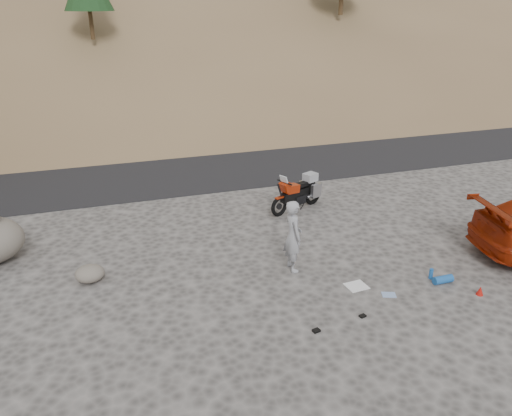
# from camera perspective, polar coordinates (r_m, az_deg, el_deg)

# --- Properties ---
(ground) EXTENTS (140.00, 140.00, 0.00)m
(ground) POSITION_cam_1_polar(r_m,az_deg,el_deg) (11.63, 6.54, -7.00)
(ground) COLOR #403D3B
(ground) RESTS_ON ground
(road) EXTENTS (120.00, 7.00, 0.05)m
(road) POSITION_cam_1_polar(r_m,az_deg,el_deg) (19.51, -4.42, 5.52)
(road) COLOR black
(road) RESTS_ON ground
(motorcycle) EXTENTS (1.90, 1.04, 1.20)m
(motorcycle) POSITION_cam_1_polar(r_m,az_deg,el_deg) (14.67, 4.94, 1.76)
(motorcycle) COLOR black
(motorcycle) RESTS_ON ground
(man) EXTENTS (0.41, 0.62, 1.69)m
(man) POSITION_cam_1_polar(r_m,az_deg,el_deg) (11.62, 4.13, -6.92)
(man) COLOR #939498
(man) RESTS_ON ground
(small_rock) EXTENTS (0.71, 0.66, 0.38)m
(small_rock) POSITION_cam_1_polar(r_m,az_deg,el_deg) (11.61, -18.47, -7.12)
(small_rock) COLOR #57534A
(small_rock) RESTS_ON ground
(gear_white_cloth) EXTENTS (0.48, 0.43, 0.01)m
(gear_white_cloth) POSITION_cam_1_polar(r_m,az_deg,el_deg) (11.14, 11.40, -8.74)
(gear_white_cloth) COLOR white
(gear_white_cloth) RESTS_ON ground
(gear_blue_mat) EXTENTS (0.45, 0.18, 0.18)m
(gear_blue_mat) POSITION_cam_1_polar(r_m,az_deg,el_deg) (11.73, 20.58, -7.66)
(gear_blue_mat) COLOR #1A54A0
(gear_blue_mat) RESTS_ON ground
(gear_bottle) EXTENTS (0.11, 0.11, 0.24)m
(gear_bottle) POSITION_cam_1_polar(r_m,az_deg,el_deg) (11.81, 19.37, -7.11)
(gear_bottle) COLOR #1A54A0
(gear_bottle) RESTS_ON ground
(gear_funnel) EXTENTS (0.19, 0.19, 0.19)m
(gear_funnel) POSITION_cam_1_polar(r_m,az_deg,el_deg) (11.59, 24.24, -8.61)
(gear_funnel) COLOR #AF130B
(gear_funnel) RESTS_ON ground
(gear_glove_a) EXTENTS (0.15, 0.12, 0.04)m
(gear_glove_a) POSITION_cam_1_polar(r_m,az_deg,el_deg) (10.20, 12.09, -11.97)
(gear_glove_a) COLOR black
(gear_glove_a) RESTS_ON ground
(gear_glove_b) EXTENTS (0.16, 0.13, 0.05)m
(gear_glove_b) POSITION_cam_1_polar(r_m,az_deg,el_deg) (9.66, 6.90, -13.74)
(gear_glove_b) COLOR black
(gear_glove_b) RESTS_ON ground
(gear_blue_cloth) EXTENTS (0.34, 0.30, 0.01)m
(gear_blue_cloth) POSITION_cam_1_polar(r_m,az_deg,el_deg) (11.00, 14.94, -9.55)
(gear_blue_cloth) COLOR #849ECC
(gear_blue_cloth) RESTS_ON ground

